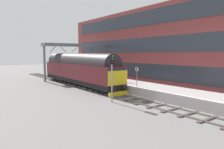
{
  "coord_description": "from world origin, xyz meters",
  "views": [
    {
      "loc": [
        -14.13,
        -19.47,
        4.72
      ],
      "look_at": [
        0.2,
        -0.1,
        2.27
      ],
      "focal_mm": 33.79,
      "sensor_mm": 36.0,
      "label": 1
    }
  ],
  "objects_px": {
    "platform_number_sign": "(137,74)",
    "signal_post_near": "(112,71)",
    "waiting_passenger": "(125,75)",
    "diesel_locomotive": "(78,69)"
  },
  "relations": [
    {
      "from": "platform_number_sign",
      "to": "waiting_passenger",
      "type": "height_order",
      "value": "platform_number_sign"
    },
    {
      "from": "signal_post_near",
      "to": "waiting_passenger",
      "type": "height_order",
      "value": "signal_post_near"
    },
    {
      "from": "signal_post_near",
      "to": "waiting_passenger",
      "type": "relative_size",
      "value": 2.84
    },
    {
      "from": "waiting_passenger",
      "to": "diesel_locomotive",
      "type": "bearing_deg",
      "value": 41.67
    },
    {
      "from": "diesel_locomotive",
      "to": "platform_number_sign",
      "type": "bearing_deg",
      "value": -79.15
    },
    {
      "from": "diesel_locomotive",
      "to": "signal_post_near",
      "type": "distance_m",
      "value": 11.46
    },
    {
      "from": "signal_post_near",
      "to": "platform_number_sign",
      "type": "relative_size",
      "value": 2.2
    },
    {
      "from": "platform_number_sign",
      "to": "signal_post_near",
      "type": "bearing_deg",
      "value": -166.28
    },
    {
      "from": "diesel_locomotive",
      "to": "platform_number_sign",
      "type": "height_order",
      "value": "diesel_locomotive"
    },
    {
      "from": "signal_post_near",
      "to": "waiting_passenger",
      "type": "xyz_separation_m",
      "value": [
        5.38,
        4.53,
        -0.99
      ]
    }
  ]
}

